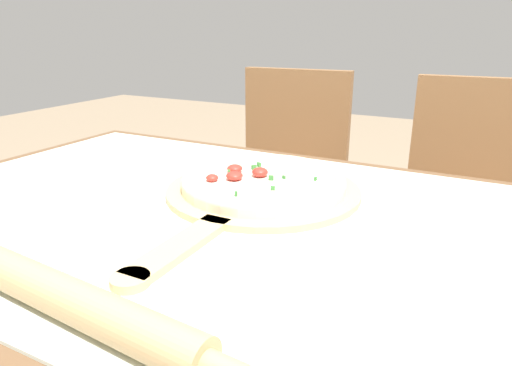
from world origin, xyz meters
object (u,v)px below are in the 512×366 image
Objects in this scene: chair_left at (286,181)px; chair_right at (468,211)px; pizza at (263,181)px; rolling_pin at (66,298)px; pizza_peel at (258,194)px.

chair_left is 0.59m from chair_right.
chair_right reaches higher than pizza.
chair_left is at bearing 177.63° from chair_right.
pizza is 0.34× the size of chair_left.
rolling_pin is at bearing -110.22° from chair_right.
pizza reaches higher than rolling_pin.
rolling_pin is (-0.02, -0.44, -0.00)m from pizza.
chair_right is (0.34, 0.67, -0.24)m from pizza.
chair_right is at bearing 72.16° from rolling_pin.
chair_right reaches higher than rolling_pin.
chair_left is (-0.24, 0.69, -0.22)m from pizza_peel.
rolling_pin is at bearing -92.15° from pizza_peel.
pizza_peel is 0.63× the size of chair_right.
pizza_peel is at bearing 87.85° from rolling_pin.
pizza is at bearing -119.48° from chair_right.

